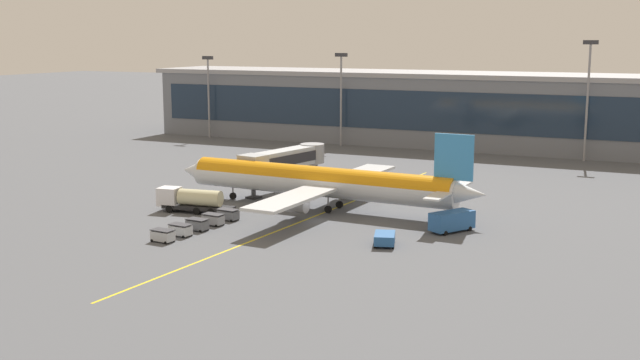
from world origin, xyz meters
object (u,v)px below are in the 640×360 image
Objects in this scene: fuel_tanker at (191,200)px; baggage_cart_2 at (197,224)px; lavatory_truck at (453,220)px; baggage_cart_0 at (163,235)px; pushback_tug at (385,238)px; main_airliner at (320,182)px; baggage_cart_4 at (228,214)px; baggage_cart_1 at (181,230)px; baggage_cart_3 at (213,219)px.

fuel_tanker is 10.77m from baggage_cart_2.
lavatory_truck is 35.09m from baggage_cart_0.
fuel_tanker is at bearing 170.16° from pushback_tug.
baggage_cart_0 is (-9.04, -24.11, -3.11)m from main_airliner.
baggage_cart_4 is at bearing -166.82° from lavatory_truck.
fuel_tanker is 3.99× the size of baggage_cart_0.
baggage_cart_4 is (0.79, 9.57, 0.00)m from baggage_cart_1.
baggage_cart_4 is at bearing 171.99° from pushback_tug.
lavatory_truck reaches higher than baggage_cart_2.
baggage_cart_2 is at bearing 85.30° from baggage_cart_0.
main_airliner is 10.87× the size of pushback_tug.
lavatory_truck is (35.43, 4.60, -0.32)m from fuel_tanker.
baggage_cart_3 is at bearing 85.30° from baggage_cart_1.
baggage_cart_3 is at bearing -119.57° from main_airliner.
lavatory_truck is 2.22× the size of baggage_cart_0.
baggage_cart_4 reaches higher than pushback_tug.
baggage_cart_1 is at bearing -112.76° from main_airliner.
baggage_cart_4 is (-23.00, 3.24, -0.07)m from pushback_tug.
lavatory_truck is (5.21, 9.84, 0.57)m from pushback_tug.
pushback_tug is 11.15m from lavatory_truck.
pushback_tug is 1.56× the size of baggage_cart_1.
fuel_tanker reaches higher than baggage_cart_0.
baggage_cart_2 and baggage_cart_4 have the same top height.
baggage_cart_0 is at bearing -67.33° from fuel_tanker.
baggage_cart_2 is at bearing -94.70° from baggage_cart_4.
fuel_tanker is 2.55× the size of pushback_tug.
baggage_cart_1 is at bearing 85.30° from baggage_cart_0.
pushback_tug is 1.56× the size of baggage_cart_2.
baggage_cart_1 is 1.00× the size of baggage_cart_2.
pushback_tug is at bearing -44.19° from main_airliner.
baggage_cart_2 is at bearing -94.70° from baggage_cart_3.
fuel_tanker is 3.99× the size of baggage_cart_3.
baggage_cart_2 is 3.20m from baggage_cart_3.
baggage_cart_1 is (-23.79, -6.33, -0.07)m from pushback_tug.
lavatory_truck is (20.22, -4.75, -2.47)m from main_airliner.
main_airliner is at bearing 69.45° from baggage_cart_0.
baggage_cart_4 is at bearing 85.30° from baggage_cart_2.
pushback_tug is 23.73m from baggage_cart_2.
baggage_cart_0 is at bearing -146.51° from lavatory_truck.
main_airliner is 19.91m from baggage_cart_2.
baggage_cart_0 and baggage_cart_3 have the same top height.
baggage_cart_3 is 1.00× the size of baggage_cart_4.
baggage_cart_2 is (6.69, -8.38, -0.96)m from fuel_tanker.
fuel_tanker reaches higher than pushback_tug.
baggage_cart_0 is 6.40m from baggage_cart_2.
baggage_cart_3 is (-23.26, 0.05, -0.07)m from pushback_tug.
lavatory_truck is 2.22× the size of baggage_cart_4.
baggage_cart_3 is at bearing -161.02° from lavatory_truck.
baggage_cart_4 is (7.21, -2.01, -0.96)m from fuel_tanker.
main_airliner is 7.63× the size of lavatory_truck.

